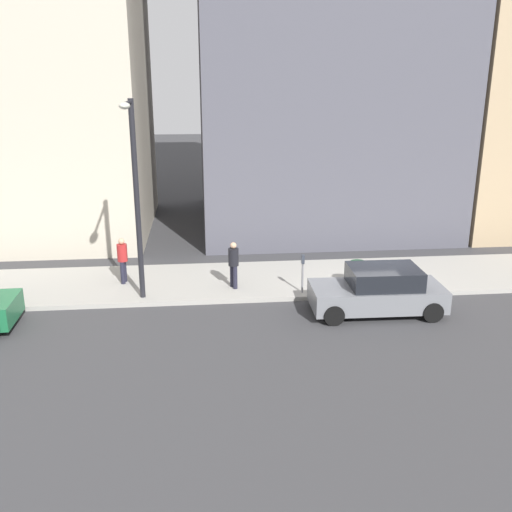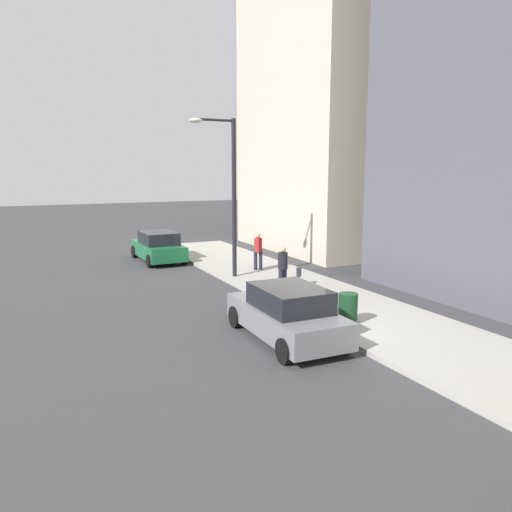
{
  "view_description": "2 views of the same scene",
  "coord_description": "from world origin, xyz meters",
  "px_view_note": "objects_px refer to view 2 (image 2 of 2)",
  "views": [
    {
      "loc": [
        -17.75,
        5.73,
        7.27
      ],
      "look_at": [
        0.98,
        3.87,
        1.34
      ],
      "focal_mm": 40.0,
      "sensor_mm": 36.0,
      "label": 1
    },
    {
      "loc": [
        -7.7,
        -11.26,
        4.61
      ],
      "look_at": [
        -0.07,
        4.41,
        1.58
      ],
      "focal_mm": 35.0,
      "sensor_mm": 36.0,
      "label": 2
    }
  ],
  "objects_px": {
    "parking_meter": "(299,283)",
    "office_tower_right": "(356,32)",
    "trash_bin": "(348,308)",
    "streetlamp": "(228,184)",
    "parked_car_green": "(158,247)",
    "parked_car_grey": "(287,314)",
    "pedestrian_near_meter": "(283,266)",
    "pedestrian_midblock": "(258,249)"
  },
  "relations": [
    {
      "from": "pedestrian_near_meter",
      "to": "pedestrian_midblock",
      "type": "xyz_separation_m",
      "value": [
        0.91,
        3.93,
        0.0
      ]
    },
    {
      "from": "streetlamp",
      "to": "office_tower_right",
      "type": "relative_size",
      "value": 0.26
    },
    {
      "from": "parking_meter",
      "to": "streetlamp",
      "type": "distance_m",
      "value": 6.24
    },
    {
      "from": "parked_car_green",
      "to": "parked_car_grey",
      "type": "bearing_deg",
      "value": -90.93
    },
    {
      "from": "parked_car_green",
      "to": "pedestrian_midblock",
      "type": "bearing_deg",
      "value": -57.01
    },
    {
      "from": "parking_meter",
      "to": "streetlamp",
      "type": "relative_size",
      "value": 0.21
    },
    {
      "from": "streetlamp",
      "to": "office_tower_right",
      "type": "distance_m",
      "value": 14.52
    },
    {
      "from": "parked_car_green",
      "to": "pedestrian_midblock",
      "type": "distance_m",
      "value": 5.86
    },
    {
      "from": "streetlamp",
      "to": "parking_meter",
      "type": "bearing_deg",
      "value": -88.24
    },
    {
      "from": "pedestrian_near_meter",
      "to": "office_tower_right",
      "type": "xyz_separation_m",
      "value": [
        9.55,
        8.79,
        11.31
      ]
    },
    {
      "from": "parked_car_green",
      "to": "streetlamp",
      "type": "relative_size",
      "value": 0.65
    },
    {
      "from": "trash_bin",
      "to": "office_tower_right",
      "type": "bearing_deg",
      "value": 53.4
    },
    {
      "from": "parked_car_grey",
      "to": "parking_meter",
      "type": "height_order",
      "value": "parked_car_grey"
    },
    {
      "from": "office_tower_right",
      "to": "trash_bin",
      "type": "bearing_deg",
      "value": -126.6
    },
    {
      "from": "parking_meter",
      "to": "trash_bin",
      "type": "xyz_separation_m",
      "value": [
        0.45,
        -2.07,
        -0.38
      ]
    },
    {
      "from": "parked_car_green",
      "to": "pedestrian_midblock",
      "type": "relative_size",
      "value": 2.55
    },
    {
      "from": "pedestrian_midblock",
      "to": "streetlamp",
      "type": "bearing_deg",
      "value": -147.43
    },
    {
      "from": "trash_bin",
      "to": "streetlamp",
      "type": "bearing_deg",
      "value": 94.7
    },
    {
      "from": "parked_car_grey",
      "to": "office_tower_right",
      "type": "height_order",
      "value": "office_tower_right"
    },
    {
      "from": "streetlamp",
      "to": "parked_car_green",
      "type": "bearing_deg",
      "value": 104.84
    },
    {
      "from": "pedestrian_near_meter",
      "to": "office_tower_right",
      "type": "relative_size",
      "value": 0.07
    },
    {
      "from": "pedestrian_near_meter",
      "to": "pedestrian_midblock",
      "type": "relative_size",
      "value": 1.0
    },
    {
      "from": "parked_car_grey",
      "to": "parking_meter",
      "type": "distance_m",
      "value": 2.74
    },
    {
      "from": "parked_car_green",
      "to": "office_tower_right",
      "type": "height_order",
      "value": "office_tower_right"
    },
    {
      "from": "streetlamp",
      "to": "pedestrian_near_meter",
      "type": "height_order",
      "value": "streetlamp"
    },
    {
      "from": "pedestrian_midblock",
      "to": "office_tower_right",
      "type": "bearing_deg",
      "value": 37.59
    },
    {
      "from": "parked_car_grey",
      "to": "pedestrian_near_meter",
      "type": "height_order",
      "value": "pedestrian_near_meter"
    },
    {
      "from": "parking_meter",
      "to": "pedestrian_near_meter",
      "type": "relative_size",
      "value": 0.81
    },
    {
      "from": "parked_car_green",
      "to": "trash_bin",
      "type": "distance_m",
      "value": 13.34
    },
    {
      "from": "parking_meter",
      "to": "office_tower_right",
      "type": "bearing_deg",
      "value": 47.35
    },
    {
      "from": "parked_car_green",
      "to": "trash_bin",
      "type": "relative_size",
      "value": 4.7
    },
    {
      "from": "parked_car_green",
      "to": "streetlamp",
      "type": "xyz_separation_m",
      "value": [
        1.5,
        -5.66,
        3.28
      ]
    },
    {
      "from": "parked_car_green",
      "to": "pedestrian_near_meter",
      "type": "height_order",
      "value": "pedestrian_near_meter"
    },
    {
      "from": "pedestrian_midblock",
      "to": "office_tower_right",
      "type": "height_order",
      "value": "office_tower_right"
    },
    {
      "from": "parked_car_grey",
      "to": "streetlamp",
      "type": "bearing_deg",
      "value": 80.16
    },
    {
      "from": "parking_meter",
      "to": "office_tower_right",
      "type": "height_order",
      "value": "office_tower_right"
    },
    {
      "from": "parking_meter",
      "to": "streetlamp",
      "type": "bearing_deg",
      "value": 91.76
    },
    {
      "from": "parked_car_grey",
      "to": "streetlamp",
      "type": "distance_m",
      "value": 8.42
    },
    {
      "from": "streetlamp",
      "to": "office_tower_right",
      "type": "height_order",
      "value": "office_tower_right"
    },
    {
      "from": "trash_bin",
      "to": "pedestrian_midblock",
      "type": "height_order",
      "value": "pedestrian_midblock"
    },
    {
      "from": "parked_car_grey",
      "to": "trash_bin",
      "type": "distance_m",
      "value": 2.11
    },
    {
      "from": "streetlamp",
      "to": "pedestrian_midblock",
      "type": "bearing_deg",
      "value": 24.39
    }
  ]
}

